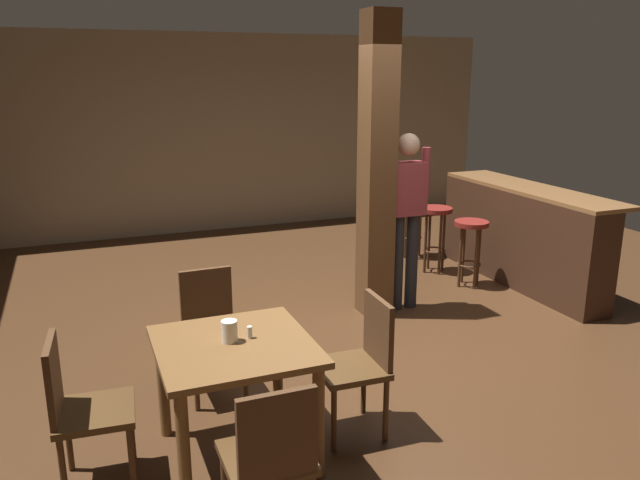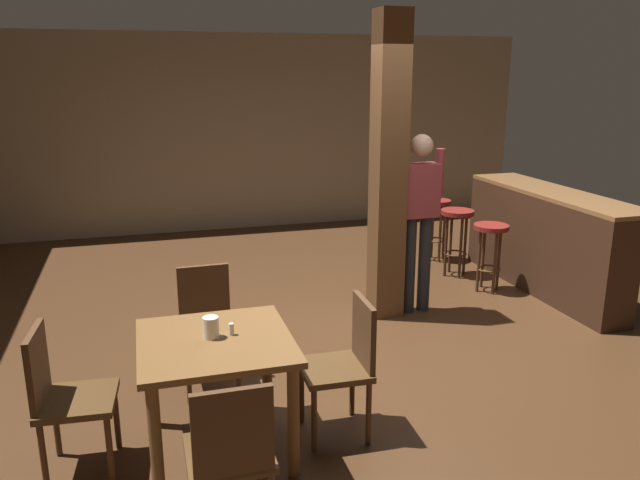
{
  "view_description": "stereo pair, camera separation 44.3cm",
  "coord_description": "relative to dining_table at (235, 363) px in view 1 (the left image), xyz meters",
  "views": [
    {
      "loc": [
        -2.22,
        -4.47,
        2.27
      ],
      "look_at": [
        -0.5,
        -0.15,
        1.01
      ],
      "focal_mm": 35.0,
      "sensor_mm": 36.0,
      "label": 1
    },
    {
      "loc": [
        -1.8,
        -4.61,
        2.27
      ],
      "look_at": [
        -0.5,
        -0.15,
        1.01
      ],
      "focal_mm": 35.0,
      "sensor_mm": 36.0,
      "label": 2
    }
  ],
  "objects": [
    {
      "name": "ground_plane",
      "position": [
        1.44,
        1.16,
        -0.61
      ],
      "size": [
        10.8,
        10.8,
        0.0
      ],
      "primitive_type": "plane",
      "color": "#422816"
    },
    {
      "name": "wall_back",
      "position": [
        1.44,
        5.66,
        0.79
      ],
      "size": [
        8.0,
        0.1,
        2.8
      ],
      "primitive_type": "cube",
      "color": "gray",
      "rests_on": "ground_plane"
    },
    {
      "name": "pillar",
      "position": [
        1.83,
        1.81,
        0.79
      ],
      "size": [
        0.28,
        0.28,
        2.8
      ],
      "primitive_type": "cube",
      "color": "brown",
      "rests_on": "ground_plane"
    },
    {
      "name": "dining_table",
      "position": [
        0.0,
        0.0,
        0.0
      ],
      "size": [
        0.9,
        0.9,
        0.74
      ],
      "color": "brown",
      "rests_on": "ground_plane"
    },
    {
      "name": "chair_north",
      "position": [
        0.03,
        0.85,
        -0.1
      ],
      "size": [
        0.43,
        0.43,
        0.89
      ],
      "color": "#4C3319",
      "rests_on": "ground_plane"
    },
    {
      "name": "chair_east",
      "position": [
        0.81,
        -0.03,
        -0.1
      ],
      "size": [
        0.43,
        0.43,
        0.89
      ],
      "color": "#4C3319",
      "rests_on": "ground_plane"
    },
    {
      "name": "chair_south",
      "position": [
        -0.03,
        -0.81,
        -0.1
      ],
      "size": [
        0.42,
        0.42,
        0.89
      ],
      "color": "#4C3319",
      "rests_on": "ground_plane"
    },
    {
      "name": "chair_west",
      "position": [
        -0.87,
        0.02,
        -0.1
      ],
      "size": [
        0.45,
        0.45,
        0.89
      ],
      "color": "#4C3319",
      "rests_on": "ground_plane"
    },
    {
      "name": "napkin_cup",
      "position": [
        -0.02,
        0.03,
        0.19
      ],
      "size": [
        0.1,
        0.1,
        0.13
      ],
      "primitive_type": "cylinder",
      "color": "silver",
      "rests_on": "dining_table"
    },
    {
      "name": "salt_shaker",
      "position": [
        0.1,
        0.04,
        0.17
      ],
      "size": [
        0.03,
        0.03,
        0.07
      ],
      "primitive_type": "cylinder",
      "color": "silver",
      "rests_on": "dining_table"
    },
    {
      "name": "standing_person",
      "position": [
        2.14,
        1.8,
        0.39
      ],
      "size": [
        0.47,
        0.21,
        1.72
      ],
      "color": "maroon",
      "rests_on": "ground_plane"
    },
    {
      "name": "bar_counter",
      "position": [
        3.68,
        1.99,
        -0.06
      ],
      "size": [
        0.56,
        2.38,
        1.07
      ],
      "color": "brown",
      "rests_on": "ground_plane"
    },
    {
      "name": "bar_stool_near",
      "position": [
        3.13,
        2.12,
        -0.06
      ],
      "size": [
        0.36,
        0.36,
        0.73
      ],
      "color": "maroon",
      "rests_on": "ground_plane"
    },
    {
      "name": "bar_stool_mid",
      "position": [
        3.04,
        2.69,
        -0.03
      ],
      "size": [
        0.37,
        0.37,
        0.77
      ],
      "color": "maroon",
      "rests_on": "ground_plane"
    },
    {
      "name": "bar_stool_far",
      "position": [
        3.1,
        3.3,
        -0.05
      ],
      "size": [
        0.33,
        0.33,
        0.76
      ],
      "color": "maroon",
      "rests_on": "ground_plane"
    }
  ]
}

